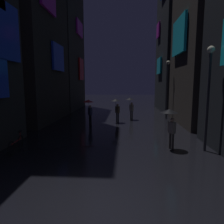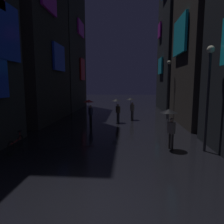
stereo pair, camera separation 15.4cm
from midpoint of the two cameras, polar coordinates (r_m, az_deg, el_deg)
ground_plane at (r=6.10m, az=-5.82°, el=-26.09°), size 120.00×120.00×0.00m
building_left_far at (r=29.34m, az=-13.36°, el=20.48°), size 4.25×8.78×19.74m
building_right_far at (r=29.22m, az=18.83°, el=24.79°), size 4.25×8.32×24.12m
pedestrian_midstreet_centre_black at (r=10.87m, az=16.53°, el=-1.58°), size 0.90×0.90×2.12m
pedestrian_far_right_black at (r=17.81m, az=1.64°, el=2.35°), size 0.90×0.90×2.12m
pedestrian_foreground_right_black at (r=19.34m, az=5.71°, el=2.76°), size 0.90×0.90×2.12m
pedestrian_midstreet_left_red at (r=16.77m, az=-6.23°, el=1.96°), size 0.90×0.90×2.12m
bicycle_parked_at_storefront at (r=11.34m, az=-25.40°, el=-8.28°), size 0.27×1.81×0.96m
streetlamp_right_near at (r=11.00m, az=26.19°, el=6.58°), size 0.36×0.36×5.24m
streetlamp_right_far at (r=20.32m, az=15.99°, el=7.97°), size 0.36×0.36×5.65m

